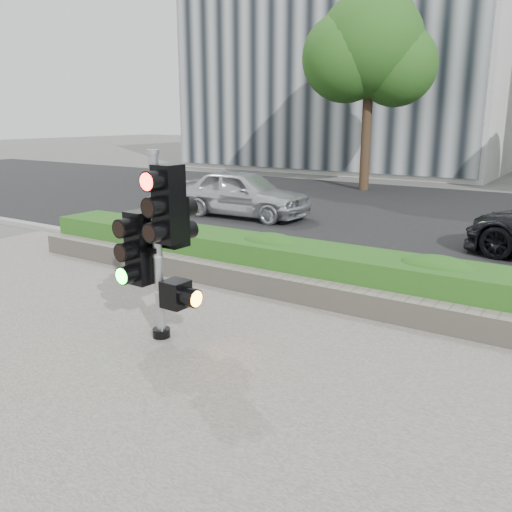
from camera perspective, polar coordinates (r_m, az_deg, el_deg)
name	(u,v)px	position (r m, az deg, el deg)	size (l,w,h in m)	color
ground	(244,352)	(6.48, -1.27, -10.09)	(120.00, 120.00, 0.00)	#51514C
sidewalk	(68,460)	(4.89, -19.21, -19.60)	(16.00, 11.00, 0.03)	#9E9389
road	(456,220)	(15.45, 20.32, 3.54)	(60.00, 13.00, 0.02)	black
curb	(352,282)	(9.06, 10.12, -2.67)	(60.00, 0.25, 0.12)	gray
stone_wall	(318,294)	(7.93, 6.55, -3.95)	(12.00, 0.32, 0.34)	gray
hedge	(338,272)	(8.45, 8.59, -1.67)	(12.00, 1.00, 0.68)	#46902C
building_left	(353,21)	(30.84, 10.13, 23.19)	(16.00, 9.00, 15.00)	#B7B7B2
tree_left	(371,49)	(21.07, 11.96, 20.55)	(4.61, 4.03, 7.34)	black
traffic_signal	(161,237)	(6.54, -9.98, 1.96)	(0.80, 0.59, 2.30)	black
car_silver	(243,193)	(14.90, -1.37, 6.61)	(1.52, 3.78, 1.29)	silver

